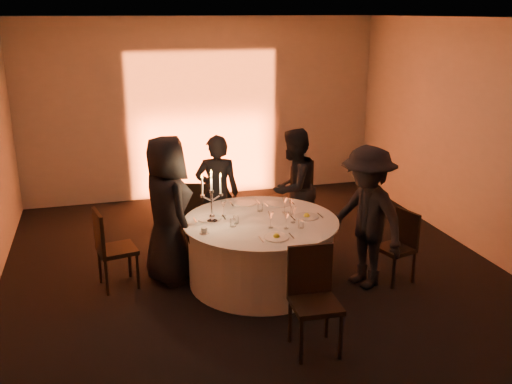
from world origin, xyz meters
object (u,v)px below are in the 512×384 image
object	(u,v)px
guest_back_left	(217,193)
chair_right	(400,242)
chair_back_right	(295,193)
coffee_cup	(204,230)
chair_left	(110,245)
guest_left	(167,210)
banquet_table	(261,251)
candelabra	(212,204)
guest_back_right	(293,188)
chair_back_left	(196,208)
chair_front	(313,292)
guest_right	(366,217)

from	to	relation	value
guest_back_left	chair_right	bearing A→B (deg)	156.48
chair_back_right	coffee_cup	size ratio (longest dim) A/B	9.63
chair_left	guest_left	size ratio (longest dim) A/B	0.54
banquet_table	chair_left	world-z (taller)	chair_left
chair_right	coffee_cup	size ratio (longest dim) A/B	7.70
chair_back_right	candelabra	xyz separation A→B (m)	(-1.45, -1.28, 0.39)
chair_left	candelabra	world-z (taller)	candelabra
guest_back_right	chair_back_left	bearing A→B (deg)	-56.81
chair_back_left	chair_front	size ratio (longest dim) A/B	0.86
guest_back_left	guest_back_right	world-z (taller)	guest_back_right
guest_right	chair_back_right	bearing A→B (deg)	168.48
guest_back_left	coffee_cup	world-z (taller)	guest_back_left
chair_right	guest_right	size ratio (longest dim) A/B	0.51
coffee_cup	chair_back_right	bearing A→B (deg)	44.48
chair_right	guest_back_right	world-z (taller)	guest_back_right
chair_left	chair_right	bearing A→B (deg)	-113.33
guest_back_left	candelabra	bearing A→B (deg)	89.39
guest_right	coffee_cup	size ratio (longest dim) A/B	15.10
chair_front	guest_back_left	size ratio (longest dim) A/B	0.63
guest_left	chair_back_right	bearing A→B (deg)	-80.39
chair_right	coffee_cup	bearing A→B (deg)	-109.61
chair_left	guest_back_right	xyz separation A→B (m)	(2.44, 0.68, 0.27)
chair_back_left	guest_back_right	bearing A→B (deg)	177.81
chair_back_left	candelabra	size ratio (longest dim) A/B	1.38
chair_back_left	candelabra	world-z (taller)	candelabra
guest_back_right	coffee_cup	size ratio (longest dim) A/B	14.60
chair_right	guest_back_left	bearing A→B (deg)	-143.24
chair_front	guest_right	world-z (taller)	guest_right
banquet_table	chair_back_left	world-z (taller)	chair_back_left
chair_front	guest_right	distance (m)	1.51
chair_back_right	guest_right	world-z (taller)	guest_right
chair_left	chair_front	size ratio (longest dim) A/B	0.95
chair_left	guest_back_right	distance (m)	2.55
chair_back_right	chair_front	world-z (taller)	chair_back_right
banquet_table	chair_back_left	xyz separation A→B (m)	(-0.51, 1.45, 0.10)
guest_back_left	coffee_cup	distance (m)	1.36
chair_front	candelabra	xyz separation A→B (m)	(-0.64, 1.54, 0.43)
chair_back_left	chair_right	size ratio (longest dim) A/B	1.02
guest_back_left	candelabra	xyz separation A→B (m)	(-0.27, -0.99, 0.20)
chair_front	candelabra	world-z (taller)	candelabra
chair_front	coffee_cup	world-z (taller)	chair_front
banquet_table	guest_back_left	distance (m)	1.18
chair_front	coffee_cup	bearing A→B (deg)	125.78
guest_back_right	guest_right	size ratio (longest dim) A/B	0.97
chair_right	candelabra	bearing A→B (deg)	-117.73
guest_right	coffee_cup	world-z (taller)	guest_right
chair_front	candelabra	bearing A→B (deg)	115.82
candelabra	chair_right	bearing A→B (deg)	-12.62
guest_back_right	guest_right	world-z (taller)	guest_right
chair_left	chair_right	world-z (taller)	chair_left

